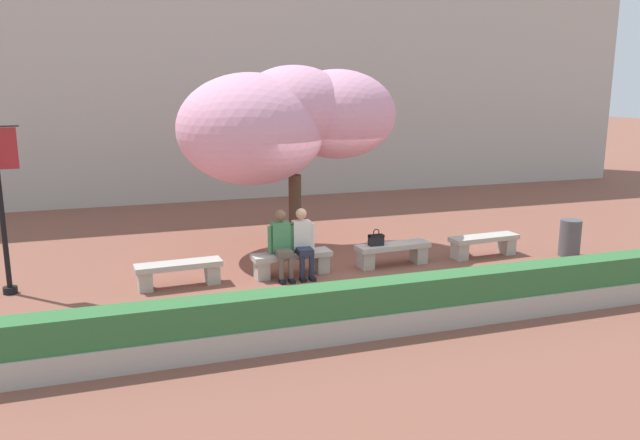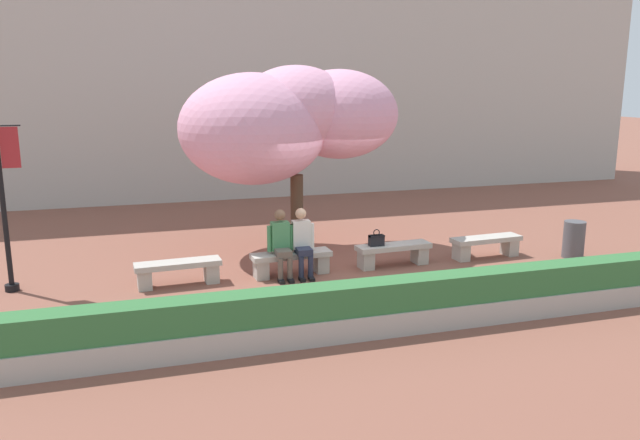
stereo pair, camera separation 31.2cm
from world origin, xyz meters
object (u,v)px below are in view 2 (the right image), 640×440
Objects in this scene: stone_bench_center at (393,252)px; person_seated_left at (281,241)px; trash_bin at (574,239)px; stone_bench_near_east at (486,244)px; stone_bench_west_end at (178,270)px; stone_bench_near_west at (291,260)px; handbag at (376,239)px; cherry_tree_main at (287,120)px; person_seated_right at (302,240)px.

person_seated_left is at bearing -178.68° from stone_bench_center.
trash_bin is at bearing -4.43° from person_seated_left.
stone_bench_west_end is at bearing 180.00° from stone_bench_near_east.
handbag reaches higher than stone_bench_near_west.
stone_bench_west_end is at bearing 178.40° from person_seated_left.
stone_bench_near_east is at bearing 163.15° from trash_bin.
stone_bench_west_end is 1.96m from person_seated_left.
stone_bench_near_west is at bearing 180.00° from stone_bench_center.
stone_bench_west_end is 3.99m from cherry_tree_main.
cherry_tree_main is (-1.73, 1.77, 2.55)m from stone_bench_center.
stone_bench_west_end is at bearing 178.68° from person_seated_right.
cherry_tree_main reaches higher than trash_bin.
person_seated_right reaches higher than stone_bench_west_end.
handbag is at bearing 1.38° from person_seated_right.
person_seated_left is (-4.45, -0.05, 0.40)m from stone_bench_near_east.
stone_bench_near_east is 2.00× the size of trash_bin.
stone_bench_near_west is 3.13m from cherry_tree_main.
stone_bench_center is at bearing 1.60° from person_seated_right.
stone_bench_west_end is at bearing 180.00° from stone_bench_center.
trash_bin is at bearing -3.77° from stone_bench_west_end.
trash_bin is (6.21, -0.48, -0.31)m from person_seated_left.
stone_bench_west_end is at bearing 180.00° from stone_bench_near_west.
stone_bench_near_west is at bearing 165.13° from person_seated_right.
handbag is at bearing -52.95° from cherry_tree_main.
stone_bench_center is 2.00× the size of trash_bin.
person_seated_left is at bearing -165.42° from stone_bench_near_west.
cherry_tree_main is (0.19, 1.82, 2.14)m from person_seated_right.
cherry_tree_main is at bearing 71.77° from person_seated_left.
cherry_tree_main reaches higher than stone_bench_west_end.
person_seated_left is (-0.21, -0.05, 0.40)m from stone_bench_near_west.
person_seated_right is 1.54m from handbag.
stone_bench_west_end and stone_bench_center have the same top height.
cherry_tree_main reaches higher than stone_bench_near_west.
stone_bench_center is 0.48m from handbag.
person_seated_right is 2.82m from cherry_tree_main.
handbag is at bearing -177.53° from stone_bench_center.
cherry_tree_main is at bearing 134.35° from stone_bench_center.
person_seated_left and person_seated_right have the same top height.
handbag is (1.94, 0.04, -0.12)m from person_seated_left.
stone_bench_near_east is (2.12, 0.00, 0.00)m from stone_bench_center.
stone_bench_near_west is 4.24m from stone_bench_near_east.
cherry_tree_main is at bearing 35.10° from stone_bench_west_end.
stone_bench_west_end is 1.00× the size of stone_bench_center.
person_seated_right is at bearing 0.01° from person_seated_left.
person_seated_left is 3.81× the size of handbag.
stone_bench_west_end is at bearing 176.23° from trash_bin.
handbag reaches higher than trash_bin.
handbag reaches higher than stone_bench_center.
handbag is at bearing -179.62° from stone_bench_near_east.
stone_bench_near_west is at bearing 180.00° from stone_bench_near_east.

